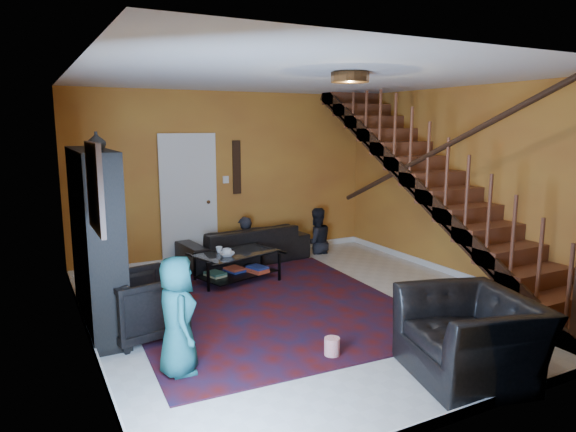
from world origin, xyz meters
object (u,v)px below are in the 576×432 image
armchair_left (143,305)px  armchair_right (470,337)px  sofa (244,245)px  coffee_table (237,265)px  bookshelf (97,242)px

armchair_left → armchair_right: bearing=-143.9°
sofa → coffee_table: 1.04m
armchair_right → coffee_table: size_ratio=0.90×
armchair_left → armchair_right: (2.42, -2.27, 0.02)m
coffee_table → sofa: bearing=60.9°
sofa → armchair_left: armchair_left is taller
bookshelf → sofa: size_ratio=0.95×
sofa → armchair_right: bearing=87.8°
armchair_right → armchair_left: bearing=-118.9°
sofa → armchair_left: (-2.14, -2.28, 0.05)m
bookshelf → sofa: bearing=34.3°
bookshelf → coffee_table: bookshelf is taller
armchair_left → sofa: bearing=-54.0°
sofa → armchair_left: size_ratio=2.68×
sofa → bookshelf: bearing=28.6°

